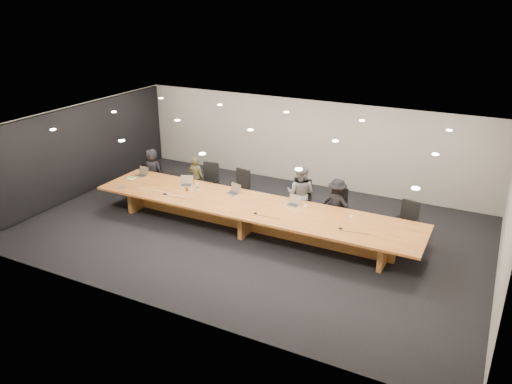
# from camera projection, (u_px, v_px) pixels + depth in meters

# --- Properties ---
(ground) EXTENTS (12.00, 12.00, 0.00)m
(ground) POSITION_uv_depth(u_px,v_px,m) (251.00, 230.00, 13.39)
(ground) COLOR black
(ground) RESTS_ON ground
(back_wall) EXTENTS (12.00, 0.02, 2.80)m
(back_wall) POSITION_uv_depth(u_px,v_px,m) (308.00, 143.00, 16.17)
(back_wall) COLOR #B7B2A6
(back_wall) RESTS_ON ground
(left_wall_panel) EXTENTS (0.08, 7.84, 2.74)m
(left_wall_panel) POSITION_uv_depth(u_px,v_px,m) (80.00, 151.00, 15.38)
(left_wall_panel) COLOR black
(left_wall_panel) RESTS_ON ground
(conference_table) EXTENTS (9.00, 1.80, 0.75)m
(conference_table) POSITION_uv_depth(u_px,v_px,m) (251.00, 213.00, 13.19)
(conference_table) COLOR #975320
(conference_table) RESTS_ON ground
(chair_far_left) EXTENTS (0.56, 0.56, 0.99)m
(chair_far_left) POSITION_uv_depth(u_px,v_px,m) (153.00, 175.00, 15.93)
(chair_far_left) COLOR black
(chair_far_left) RESTS_ON ground
(chair_left) EXTENTS (0.67, 0.67, 1.19)m
(chair_left) POSITION_uv_depth(u_px,v_px,m) (208.00, 182.00, 15.08)
(chair_left) COLOR black
(chair_left) RESTS_ON ground
(chair_mid_left) EXTENTS (0.66, 0.66, 1.15)m
(chair_mid_left) POSITION_uv_depth(u_px,v_px,m) (239.00, 189.00, 14.62)
(chair_mid_left) COLOR black
(chair_mid_left) RESTS_ON ground
(chair_mid_right) EXTENTS (0.62, 0.62, 1.19)m
(chair_mid_right) POSITION_uv_depth(u_px,v_px,m) (299.00, 200.00, 13.78)
(chair_mid_right) COLOR black
(chair_mid_right) RESTS_ON ground
(chair_right) EXTENTS (0.57, 0.57, 1.07)m
(chair_right) POSITION_uv_depth(u_px,v_px,m) (337.00, 208.00, 13.42)
(chair_right) COLOR black
(chair_right) RESTS_ON ground
(chair_far_right) EXTENTS (0.66, 0.66, 1.10)m
(chair_far_right) POSITION_uv_depth(u_px,v_px,m) (406.00, 222.00, 12.56)
(chair_far_right) COLOR black
(chair_far_right) RESTS_ON ground
(person_a) EXTENTS (0.71, 0.49, 1.39)m
(person_a) POSITION_uv_depth(u_px,v_px,m) (153.00, 170.00, 15.79)
(person_a) COLOR black
(person_a) RESTS_ON ground
(person_b) EXTENTS (0.52, 0.37, 1.37)m
(person_b) POSITION_uv_depth(u_px,v_px,m) (196.00, 178.00, 15.17)
(person_b) COLOR #32311B
(person_b) RESTS_ON ground
(person_c) EXTENTS (0.83, 0.66, 1.64)m
(person_c) POSITION_uv_depth(u_px,v_px,m) (301.00, 194.00, 13.62)
(person_c) COLOR #5C5C5F
(person_c) RESTS_ON ground
(person_d) EXTENTS (0.96, 0.61, 1.42)m
(person_d) POSITION_uv_depth(u_px,v_px,m) (337.00, 204.00, 13.24)
(person_d) COLOR black
(person_d) RESTS_ON ground
(laptop_a) EXTENTS (0.39, 0.30, 0.28)m
(laptop_a) POSITION_uv_depth(u_px,v_px,m) (141.00, 172.00, 15.08)
(laptop_a) COLOR tan
(laptop_a) RESTS_ON conference_table
(laptop_b) EXTENTS (0.42, 0.37, 0.28)m
(laptop_b) POSITION_uv_depth(u_px,v_px,m) (186.00, 181.00, 14.34)
(laptop_b) COLOR #C0B292
(laptop_b) RESTS_ON conference_table
(laptop_c) EXTENTS (0.43, 0.37, 0.29)m
(laptop_c) POSITION_uv_depth(u_px,v_px,m) (232.00, 189.00, 13.74)
(laptop_c) COLOR tan
(laptop_c) RESTS_ON conference_table
(laptop_d) EXTENTS (0.39, 0.31, 0.28)m
(laptop_d) POSITION_uv_depth(u_px,v_px,m) (293.00, 201.00, 12.99)
(laptop_d) COLOR #C3B795
(laptop_d) RESTS_ON conference_table
(water_bottle) EXTENTS (0.08, 0.08, 0.24)m
(water_bottle) POSITION_uv_depth(u_px,v_px,m) (197.00, 187.00, 13.95)
(water_bottle) COLOR silver
(water_bottle) RESTS_ON conference_table
(amber_mug) EXTENTS (0.10, 0.10, 0.10)m
(amber_mug) POSITION_uv_depth(u_px,v_px,m) (187.00, 189.00, 13.99)
(amber_mug) COLOR brown
(amber_mug) RESTS_ON conference_table
(paper_cup_near) EXTENTS (0.08, 0.08, 0.09)m
(paper_cup_near) POSITION_uv_depth(u_px,v_px,m) (305.00, 207.00, 12.86)
(paper_cup_near) COLOR white
(paper_cup_near) RESTS_ON conference_table
(paper_cup_far) EXTENTS (0.08, 0.08, 0.08)m
(paper_cup_far) POSITION_uv_depth(u_px,v_px,m) (351.00, 217.00, 12.27)
(paper_cup_far) COLOR white
(paper_cup_far) RESTS_ON conference_table
(notepad) EXTENTS (0.26, 0.21, 0.01)m
(notepad) POSITION_uv_depth(u_px,v_px,m) (131.00, 178.00, 14.94)
(notepad) COLOR silver
(notepad) RESTS_ON conference_table
(lime_gadget) EXTENTS (0.17, 0.10, 0.03)m
(lime_gadget) POSITION_uv_depth(u_px,v_px,m) (132.00, 177.00, 14.95)
(lime_gadget) COLOR #53AA2D
(lime_gadget) RESTS_ON notepad
(av_box) EXTENTS (0.21, 0.17, 0.03)m
(av_box) POSITION_uv_depth(u_px,v_px,m) (122.00, 188.00, 14.21)
(av_box) COLOR #AFAFB4
(av_box) RESTS_ON conference_table
(mic_left) EXTENTS (0.14, 0.14, 0.03)m
(mic_left) POSITION_uv_depth(u_px,v_px,m) (165.00, 194.00, 13.77)
(mic_left) COLOR black
(mic_left) RESTS_ON conference_table
(mic_center) EXTENTS (0.13, 0.13, 0.03)m
(mic_center) POSITION_uv_depth(u_px,v_px,m) (255.00, 213.00, 12.58)
(mic_center) COLOR black
(mic_center) RESTS_ON conference_table
(mic_right) EXTENTS (0.14, 0.14, 0.03)m
(mic_right) POSITION_uv_depth(u_px,v_px,m) (341.00, 228.00, 11.77)
(mic_right) COLOR black
(mic_right) RESTS_ON conference_table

